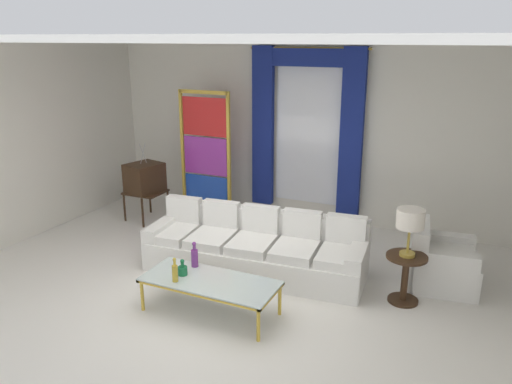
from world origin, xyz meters
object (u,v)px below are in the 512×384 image
(coffee_table, at_px, (210,283))
(vintage_tv, at_px, (145,179))
(bottle_blue_decanter, at_px, (175,272))
(table_lamp_brass, at_px, (410,221))
(bottle_amber_squat, at_px, (183,270))
(peacock_figurine, at_px, (215,216))
(stained_glass_divider, at_px, (205,158))
(armchair_white, at_px, (438,264))
(round_side_table, at_px, (405,274))
(bottle_crystal_tall, at_px, (195,257))
(couch_white_long, at_px, (257,249))

(coffee_table, relative_size, vintage_tv, 1.15)
(bottle_blue_decanter, xyz_separation_m, table_lamp_brass, (2.30, 1.38, 0.51))
(bottle_amber_squat, xyz_separation_m, peacock_figurine, (-0.90, 2.34, -0.26))
(bottle_amber_squat, bearing_deg, stained_glass_divider, 115.22)
(armchair_white, distance_m, table_lamp_brass, 1.02)
(peacock_figurine, distance_m, round_side_table, 3.41)
(bottle_amber_squat, xyz_separation_m, round_side_table, (2.31, 1.21, -0.12))
(bottle_blue_decanter, relative_size, peacock_figurine, 0.48)
(armchair_white, bearing_deg, bottle_crystal_tall, -148.82)
(armchair_white, xyz_separation_m, stained_glass_divider, (-3.93, 0.94, 0.77))
(bottle_amber_squat, height_order, stained_glass_divider, stained_glass_divider)
(bottle_amber_squat, height_order, round_side_table, bottle_amber_squat)
(bottle_amber_squat, relative_size, armchair_white, 0.21)
(coffee_table, xyz_separation_m, bottle_crystal_tall, (-0.34, 0.23, 0.16))
(couch_white_long, xyz_separation_m, table_lamp_brass, (1.95, -0.05, 0.72))
(vintage_tv, xyz_separation_m, table_lamp_brass, (4.50, -1.03, 0.30))
(coffee_table, distance_m, bottle_blue_decanter, 0.41)
(couch_white_long, xyz_separation_m, round_side_table, (1.95, -0.05, 0.05))
(coffee_table, distance_m, vintage_tv, 3.39)
(couch_white_long, relative_size, bottle_crystal_tall, 9.49)
(peacock_figurine, xyz_separation_m, round_side_table, (3.21, -1.13, 0.14))
(table_lamp_brass, bearing_deg, round_side_table, 0.00)
(couch_white_long, distance_m, bottle_amber_squat, 1.31)
(coffee_table, bearing_deg, bottle_amber_squat, -177.07)
(armchair_white, distance_m, peacock_figurine, 3.56)
(bottle_amber_squat, relative_size, stained_glass_divider, 0.09)
(bottle_crystal_tall, relative_size, bottle_amber_squat, 1.60)
(vintage_tv, bearing_deg, coffee_table, -41.10)
(bottle_amber_squat, height_order, peacock_figurine, bottle_amber_squat)
(vintage_tv, distance_m, table_lamp_brass, 4.63)
(coffee_table, bearing_deg, bottle_blue_decanter, -150.35)
(bottle_amber_squat, xyz_separation_m, vintage_tv, (-2.19, 2.23, 0.25))
(peacock_figurine, bearing_deg, couch_white_long, -40.80)
(bottle_blue_decanter, bearing_deg, round_side_table, 30.98)
(bottle_crystal_tall, distance_m, stained_glass_divider, 2.90)
(couch_white_long, xyz_separation_m, peacock_figurine, (-1.26, 1.09, -0.09))
(stained_glass_divider, bearing_deg, table_lamp_brass, -23.48)
(vintage_tv, height_order, table_lamp_brass, vintage_tv)
(peacock_figurine, bearing_deg, round_side_table, -19.44)
(armchair_white, height_order, round_side_table, armchair_white)
(peacock_figurine, bearing_deg, coffee_table, -61.71)
(coffee_table, bearing_deg, bottle_crystal_tall, 145.57)
(vintage_tv, xyz_separation_m, peacock_figurine, (1.29, 0.10, -0.51))
(coffee_table, bearing_deg, peacock_figurine, 118.29)
(peacock_figurine, bearing_deg, bottle_crystal_tall, -66.46)
(vintage_tv, distance_m, peacock_figurine, 1.39)
(bottle_crystal_tall, xyz_separation_m, armchair_white, (2.62, 1.58, -0.25))
(peacock_figurine, height_order, round_side_table, round_side_table)
(bottle_blue_decanter, xyz_separation_m, bottle_amber_squat, (-0.01, 0.17, -0.05))
(bottle_blue_decanter, bearing_deg, bottle_crystal_tall, 90.65)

